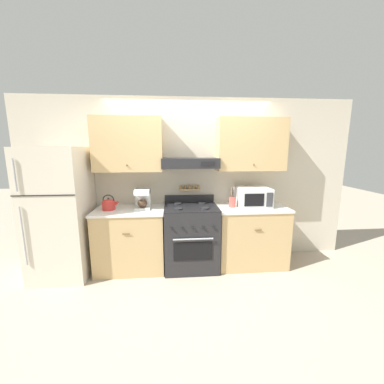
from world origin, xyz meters
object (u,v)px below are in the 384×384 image
object	(u,v)px
utensil_crock	(232,202)
microwave	(253,197)
stove_range	(191,236)
coffee_maker	(143,199)
tea_kettle	(109,204)
refrigerator	(61,213)

from	to	relation	value
utensil_crock	microwave	bearing A→B (deg)	3.11
stove_range	utensil_crock	size ratio (longest dim) A/B	3.47
coffee_maker	utensil_crock	bearing A→B (deg)	-1.20
coffee_maker	utensil_crock	world-z (taller)	utensil_crock
stove_range	microwave	xyz separation A→B (m)	(0.95, 0.03, 0.58)
tea_kettle	refrigerator	bearing A→B (deg)	-174.37
stove_range	microwave	world-z (taller)	microwave
stove_range	refrigerator	world-z (taller)	refrigerator
stove_range	utensil_crock	bearing A→B (deg)	1.32
refrigerator	utensil_crock	bearing A→B (deg)	1.48
refrigerator	tea_kettle	bearing A→B (deg)	5.63
utensil_crock	coffee_maker	bearing A→B (deg)	178.80
refrigerator	tea_kettle	size ratio (longest dim) A/B	7.65
refrigerator	stove_range	bearing A→B (deg)	1.54
stove_range	coffee_maker	distance (m)	0.92
utensil_crock	stove_range	bearing A→B (deg)	-178.68
refrigerator	utensil_crock	world-z (taller)	refrigerator
microwave	refrigerator	bearing A→B (deg)	-178.32
stove_range	microwave	bearing A→B (deg)	1.94
tea_kettle	utensil_crock	xyz separation A→B (m)	(1.81, 0.00, 0.00)
coffee_maker	microwave	xyz separation A→B (m)	(1.65, -0.01, -0.00)
microwave	utensil_crock	size ratio (longest dim) A/B	1.56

